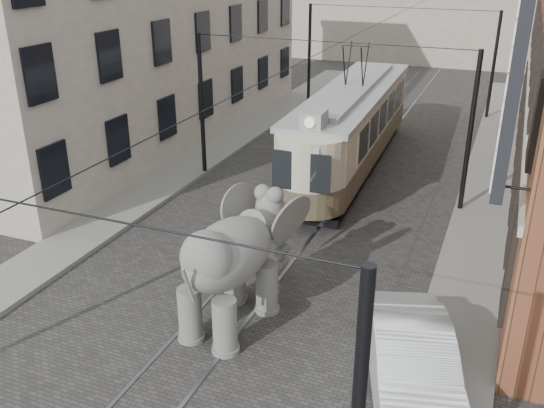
% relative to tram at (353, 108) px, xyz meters
% --- Properties ---
extents(ground, '(120.00, 120.00, 0.00)m').
position_rel_tram_xyz_m(ground, '(-0.04, -9.31, -2.70)').
color(ground, '#3A3736').
extents(tram_rails, '(1.54, 80.00, 0.02)m').
position_rel_tram_xyz_m(tram_rails, '(-0.04, -9.31, -2.69)').
color(tram_rails, slate).
rests_on(tram_rails, ground).
extents(sidewalk_right, '(2.00, 60.00, 0.15)m').
position_rel_tram_xyz_m(sidewalk_right, '(5.96, -9.31, -2.62)').
color(sidewalk_right, slate).
rests_on(sidewalk_right, ground).
extents(sidewalk_left, '(2.00, 60.00, 0.15)m').
position_rel_tram_xyz_m(sidewalk_left, '(-6.54, -9.31, -2.62)').
color(sidewalk_left, slate).
rests_on(sidewalk_left, ground).
extents(stucco_building, '(7.00, 24.00, 10.00)m').
position_rel_tram_xyz_m(stucco_building, '(-11.04, 0.69, 2.30)').
color(stucco_building, gray).
rests_on(stucco_building, ground).
extents(catenary, '(11.00, 30.20, 6.00)m').
position_rel_tram_xyz_m(catenary, '(-0.24, -4.31, 0.30)').
color(catenary, black).
rests_on(catenary, ground).
extents(tram, '(3.24, 13.68, 5.40)m').
position_rel_tram_xyz_m(tram, '(0.00, 0.00, 0.00)').
color(tram, '#BCB398').
rests_on(tram, ground).
extents(elephant, '(3.58, 5.64, 3.25)m').
position_rel_tram_xyz_m(elephant, '(0.33, -13.12, -1.07)').
color(elephant, '#65645E').
rests_on(elephant, ground).
extents(parked_car, '(3.20, 5.25, 1.63)m').
position_rel_tram_xyz_m(parked_car, '(5.19, -14.07, -1.88)').
color(parked_car, silver).
rests_on(parked_car, ground).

